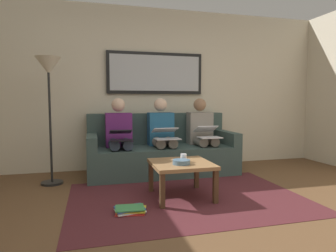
% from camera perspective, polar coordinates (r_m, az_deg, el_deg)
% --- Properties ---
extents(ground_plane, '(6.00, 5.20, 0.10)m').
position_cam_1_polar(ground_plane, '(2.71, 9.78, -20.15)').
color(ground_plane, brown).
extents(wall_rear, '(6.00, 0.12, 2.60)m').
position_cam_1_polar(wall_rear, '(4.95, -2.67, 7.20)').
color(wall_rear, beige).
rests_on(wall_rear, ground_plane).
extents(area_rug, '(2.60, 1.80, 0.01)m').
position_cam_1_polar(area_rug, '(3.43, 3.72, -13.70)').
color(area_rug, '#4C1E23').
rests_on(area_rug, ground_plane).
extents(couch, '(2.20, 0.90, 0.90)m').
position_cam_1_polar(couch, '(4.54, -1.35, -5.11)').
color(couch, '#384C47').
rests_on(couch, ground_plane).
extents(framed_mirror, '(1.58, 0.05, 0.67)m').
position_cam_1_polar(framed_mirror, '(4.87, -2.45, 10.19)').
color(framed_mirror, black).
extents(coffee_table, '(0.67, 0.67, 0.40)m').
position_cam_1_polar(coffee_table, '(3.36, 2.59, -7.94)').
color(coffee_table, olive).
rests_on(coffee_table, ground_plane).
extents(cup, '(0.07, 0.07, 0.09)m').
position_cam_1_polar(cup, '(3.38, 3.03, -6.18)').
color(cup, silver).
rests_on(cup, coffee_table).
extents(bowl, '(0.19, 0.19, 0.05)m').
position_cam_1_polar(bowl, '(3.24, 2.60, -6.99)').
color(bowl, slate).
rests_on(bowl, coffee_table).
extents(person_left, '(0.38, 0.58, 1.14)m').
position_cam_1_polar(person_left, '(4.62, 6.59, -1.23)').
color(person_left, gray).
rests_on(person_left, couch).
extents(laptop_white, '(0.32, 0.39, 0.17)m').
position_cam_1_polar(laptop_white, '(4.41, 7.67, -1.27)').
color(laptop_white, white).
extents(person_middle, '(0.38, 0.58, 1.14)m').
position_cam_1_polar(person_middle, '(4.43, -1.15, -1.46)').
color(person_middle, '#235B84').
rests_on(person_middle, couch).
extents(laptop_silver, '(0.35, 0.37, 0.16)m').
position_cam_1_polar(laptop_silver, '(4.20, -0.39, -1.53)').
color(laptop_silver, silver).
extents(person_right, '(0.38, 0.58, 1.14)m').
position_cam_1_polar(person_right, '(4.33, -9.42, -1.67)').
color(person_right, '#66236B').
rests_on(person_right, couch).
extents(laptop_black, '(0.30, 0.33, 0.15)m').
position_cam_1_polar(laptop_black, '(4.08, -9.10, -1.83)').
color(laptop_black, black).
extents(magazine_stack, '(0.33, 0.26, 0.05)m').
position_cam_1_polar(magazine_stack, '(3.02, -7.34, -15.78)').
color(magazine_stack, red).
rests_on(magazine_stack, ground_plane).
extents(standing_lamp, '(0.32, 0.32, 1.66)m').
position_cam_1_polar(standing_lamp, '(4.12, -22.13, 8.34)').
color(standing_lamp, black).
rests_on(standing_lamp, ground_plane).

